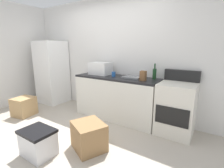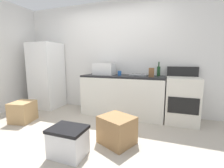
{
  "view_description": "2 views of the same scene",
  "coord_description": "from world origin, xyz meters",
  "px_view_note": "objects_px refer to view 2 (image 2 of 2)",
  "views": [
    {
      "loc": [
        2.04,
        -1.64,
        1.49
      ],
      "look_at": [
        0.49,
        0.74,
        0.85
      ],
      "focal_mm": 25.98,
      "sensor_mm": 36.0,
      "label": 1
    },
    {
      "loc": [
        1.21,
        -2.04,
        1.22
      ],
      "look_at": [
        0.25,
        0.64,
        0.79
      ],
      "focal_mm": 24.56,
      "sensor_mm": 36.0,
      "label": 2
    }
  ],
  "objects_px": {
    "stove_oven": "(182,99)",
    "coffee_mug": "(120,73)",
    "cardboard_box_large": "(23,112)",
    "wine_bottle": "(159,71)",
    "microwave": "(104,69)",
    "knife_block": "(151,72)",
    "refrigerator": "(47,76)",
    "storage_bin": "(68,141)",
    "cardboard_box_medium": "(117,130)"
  },
  "relations": [
    {
      "from": "microwave",
      "to": "cardboard_box_medium",
      "type": "relative_size",
      "value": 0.98
    },
    {
      "from": "wine_bottle",
      "to": "stove_oven",
      "type": "bearing_deg",
      "value": -18.35
    },
    {
      "from": "wine_bottle",
      "to": "cardboard_box_medium",
      "type": "height_order",
      "value": "wine_bottle"
    },
    {
      "from": "stove_oven",
      "to": "coffee_mug",
      "type": "relative_size",
      "value": 11.0
    },
    {
      "from": "cardboard_box_large",
      "to": "storage_bin",
      "type": "height_order",
      "value": "cardboard_box_large"
    },
    {
      "from": "knife_block",
      "to": "cardboard_box_medium",
      "type": "relative_size",
      "value": 0.38
    },
    {
      "from": "microwave",
      "to": "cardboard_box_large",
      "type": "bearing_deg",
      "value": -140.33
    },
    {
      "from": "knife_block",
      "to": "cardboard_box_medium",
      "type": "distance_m",
      "value": 1.4
    },
    {
      "from": "microwave",
      "to": "refrigerator",
      "type": "bearing_deg",
      "value": -176.26
    },
    {
      "from": "refrigerator",
      "to": "wine_bottle",
      "type": "distance_m",
      "value": 2.81
    },
    {
      "from": "refrigerator",
      "to": "knife_block",
      "type": "xyz_separation_m",
      "value": [
        2.67,
        -0.05,
        0.16
      ]
    },
    {
      "from": "refrigerator",
      "to": "storage_bin",
      "type": "xyz_separation_m",
      "value": [
        1.81,
        -1.65,
        -0.64
      ]
    },
    {
      "from": "refrigerator",
      "to": "coffee_mug",
      "type": "distance_m",
      "value": 1.99
    },
    {
      "from": "stove_oven",
      "to": "coffee_mug",
      "type": "height_order",
      "value": "stove_oven"
    },
    {
      "from": "microwave",
      "to": "coffee_mug",
      "type": "xyz_separation_m",
      "value": [
        0.39,
        -0.07,
        -0.09
      ]
    },
    {
      "from": "stove_oven",
      "to": "coffee_mug",
      "type": "distance_m",
      "value": 1.37
    },
    {
      "from": "refrigerator",
      "to": "microwave",
      "type": "bearing_deg",
      "value": 3.74
    },
    {
      "from": "refrigerator",
      "to": "knife_block",
      "type": "relative_size",
      "value": 9.24
    },
    {
      "from": "wine_bottle",
      "to": "coffee_mug",
      "type": "relative_size",
      "value": 3.0
    },
    {
      "from": "refrigerator",
      "to": "microwave",
      "type": "distance_m",
      "value": 1.61
    },
    {
      "from": "storage_bin",
      "to": "stove_oven",
      "type": "bearing_deg",
      "value": 49.4
    },
    {
      "from": "stove_oven",
      "to": "wine_bottle",
      "type": "bearing_deg",
      "value": 161.65
    },
    {
      "from": "wine_bottle",
      "to": "knife_block",
      "type": "relative_size",
      "value": 1.67
    },
    {
      "from": "refrigerator",
      "to": "wine_bottle",
      "type": "height_order",
      "value": "refrigerator"
    },
    {
      "from": "knife_block",
      "to": "microwave",
      "type": "bearing_deg",
      "value": 172.14
    },
    {
      "from": "refrigerator",
      "to": "knife_block",
      "type": "height_order",
      "value": "refrigerator"
    },
    {
      "from": "knife_block",
      "to": "storage_bin",
      "type": "relative_size",
      "value": 0.39
    },
    {
      "from": "cardboard_box_large",
      "to": "stove_oven",
      "type": "bearing_deg",
      "value": 19.34
    },
    {
      "from": "wine_bottle",
      "to": "coffee_mug",
      "type": "xyz_separation_m",
      "value": [
        -0.81,
        -0.18,
        -0.06
      ]
    },
    {
      "from": "cardboard_box_large",
      "to": "storage_bin",
      "type": "bearing_deg",
      "value": -22.77
    },
    {
      "from": "stove_oven",
      "to": "wine_bottle",
      "type": "distance_m",
      "value": 0.74
    },
    {
      "from": "knife_block",
      "to": "wine_bottle",
      "type": "bearing_deg",
      "value": 64.37
    },
    {
      "from": "refrigerator",
      "to": "cardboard_box_medium",
      "type": "distance_m",
      "value": 2.65
    },
    {
      "from": "stove_oven",
      "to": "wine_bottle",
      "type": "xyz_separation_m",
      "value": [
        -0.47,
        0.16,
        0.54
      ]
    },
    {
      "from": "stove_oven",
      "to": "knife_block",
      "type": "xyz_separation_m",
      "value": [
        -0.6,
        -0.1,
        0.52
      ]
    },
    {
      "from": "coffee_mug",
      "to": "wine_bottle",
      "type": "bearing_deg",
      "value": 12.36
    },
    {
      "from": "refrigerator",
      "to": "knife_block",
      "type": "bearing_deg",
      "value": -0.97
    },
    {
      "from": "microwave",
      "to": "cardboard_box_large",
      "type": "distance_m",
      "value": 1.92
    },
    {
      "from": "storage_bin",
      "to": "refrigerator",
      "type": "bearing_deg",
      "value": 137.62
    },
    {
      "from": "wine_bottle",
      "to": "cardboard_box_large",
      "type": "height_order",
      "value": "wine_bottle"
    },
    {
      "from": "microwave",
      "to": "wine_bottle",
      "type": "relative_size",
      "value": 1.53
    },
    {
      "from": "stove_oven",
      "to": "cardboard_box_medium",
      "type": "relative_size",
      "value": 2.33
    },
    {
      "from": "microwave",
      "to": "coffee_mug",
      "type": "distance_m",
      "value": 0.41
    },
    {
      "from": "microwave",
      "to": "coffee_mug",
      "type": "height_order",
      "value": "microwave"
    },
    {
      "from": "wine_bottle",
      "to": "storage_bin",
      "type": "height_order",
      "value": "wine_bottle"
    },
    {
      "from": "coffee_mug",
      "to": "storage_bin",
      "type": "distance_m",
      "value": 1.85
    },
    {
      "from": "refrigerator",
      "to": "storage_bin",
      "type": "height_order",
      "value": "refrigerator"
    },
    {
      "from": "refrigerator",
      "to": "storage_bin",
      "type": "distance_m",
      "value": 2.53
    },
    {
      "from": "cardboard_box_medium",
      "to": "storage_bin",
      "type": "relative_size",
      "value": 1.02
    },
    {
      "from": "wine_bottle",
      "to": "cardboard_box_large",
      "type": "xyz_separation_m",
      "value": [
        -2.54,
        -1.21,
        -0.81
      ]
    }
  ]
}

